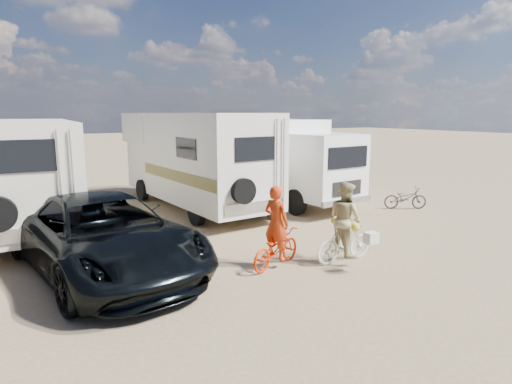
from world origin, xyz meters
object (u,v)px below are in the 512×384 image
cooler (175,255)px  bike_woman (344,242)px  box_truck (284,161)px  bike_parked (405,198)px  rider_woman (345,226)px  rv_main (194,161)px  dark_suv (103,235)px  bike_man (276,248)px  crate (276,213)px  rv_left (25,175)px  rider_man (276,230)px

cooler → bike_woman: bearing=-48.9°
box_truck → bike_woman: box_truck is taller
bike_parked → rider_woman: bearing=149.4°
bike_woman → cooler: bearing=63.1°
rv_main → dark_suv: bearing=-133.8°
box_truck → bike_man: 7.39m
rv_main → dark_suv: (-4.22, -5.15, -0.88)m
bike_parked → crate: size_ratio=3.38×
box_truck → dark_suv: (-7.65, -4.35, -0.75)m
rv_main → crate: rv_main is taller
rv_main → crate: bearing=-64.3°
dark_suv → cooler: size_ratio=10.39×
dark_suv → cooler: (1.49, -0.34, -0.61)m
dark_suv → rider_woman: rider_woman is taller
bike_parked → dark_suv: bearing=126.0°
rv_left → cooler: 6.15m
dark_suv → bike_parked: 10.82m
rv_left → crate: bearing=-18.2°
box_truck → crate: (-1.73, -2.13, -1.42)m
bike_parked → rv_left: bearing=102.0°
rider_man → bike_parked: (7.32, 2.69, -0.45)m
box_truck → rider_woman: bearing=-117.0°
cooler → rider_woman: bearing=-48.9°
rider_woman → cooler: rider_woman is taller
box_truck → bike_parked: size_ratio=4.32×
bike_parked → cooler: size_ratio=2.60×
dark_suv → bike_parked: dark_suv is taller
rv_main → rv_left: 5.44m
rv_left → box_truck: rv_left is taller
rv_main → bike_man: 6.93m
box_truck → bike_woman: (-2.66, -6.50, -1.13)m
rider_woman → cooler: (-3.50, 1.81, -0.63)m
rv_left → crate: (7.13, -2.80, -1.43)m
rider_man → crate: size_ratio=3.75×
rv_left → bike_parked: rv_left is taller
rv_left → bike_man: rv_left is taller
bike_man → crate: bike_man is taller
rv_left → rider_man: bearing=-51.7°
dark_suv → bike_woman: size_ratio=3.89×
box_truck → bike_man: (-4.21, -5.96, -1.17)m
dark_suv → bike_man: 3.82m
rv_main → box_truck: size_ratio=1.20×
dark_suv → rv_main: bearing=41.1°
rider_man → cooler: bearing=35.0°
box_truck → bike_man: bearing=-129.9°
bike_man → bike_woman: 1.64m
rider_man → bike_parked: size_ratio=1.11×
rv_main → rider_woman: bearing=-88.4°
box_truck → bike_parked: 4.67m
box_truck → rv_left: bearing=171.0°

